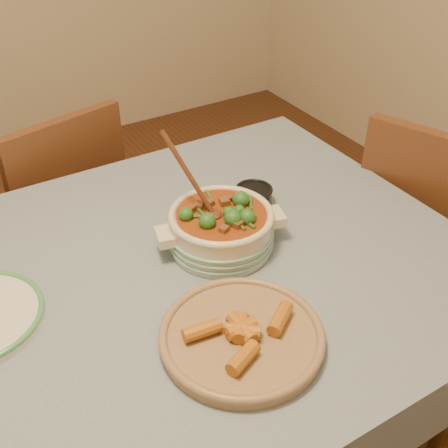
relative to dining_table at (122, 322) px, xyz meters
name	(u,v)px	position (x,y,z in m)	size (l,w,h in m)	color
dining_table	(122,322)	(0.00, 0.00, 0.00)	(1.68, 1.08, 0.76)	brown
stew_casserole	(221,226)	(0.28, 0.02, 0.15)	(0.32, 0.29, 0.29)	beige
condiment_bowl	(254,195)	(0.45, 0.13, 0.12)	(0.11, 0.11, 0.05)	black
fried_plate	(242,334)	(0.15, -0.26, 0.11)	(0.39, 0.39, 0.06)	#977154
chair_far	(61,210)	(0.08, 0.77, -0.17)	(0.49, 0.49, 0.87)	brown
chair_right	(431,236)	(1.03, -0.02, -0.14)	(0.56, 0.56, 0.92)	brown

